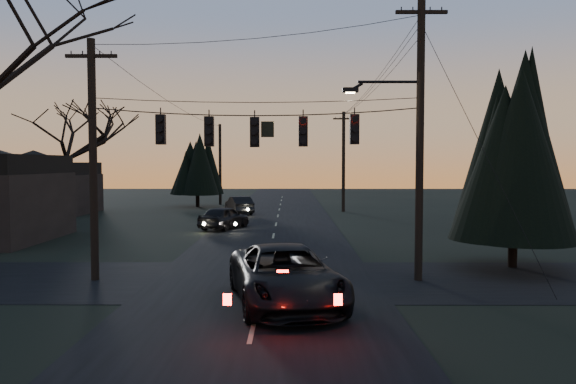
{
  "coord_description": "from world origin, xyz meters",
  "views": [
    {
      "loc": [
        0.93,
        -9.75,
        4.18
      ],
      "look_at": [
        0.87,
        8.37,
        3.23
      ],
      "focal_mm": 35.0,
      "sensor_mm": 36.0,
      "label": 1
    }
  ],
  "objects_px": {
    "utility_pole_far_r": "(343,212)",
    "sedan_oncoming_a": "(224,218)",
    "utility_pole_left": "(95,280)",
    "evergreen_right": "(515,152)",
    "sedan_oncoming_b": "(239,205)",
    "utility_pole_far_l": "(220,205)",
    "suv_near": "(285,276)",
    "utility_pole_right": "(418,280)"
  },
  "relations": [
    {
      "from": "utility_pole_right",
      "to": "sedan_oncoming_b",
      "type": "xyz_separation_m",
      "value": [
        -8.7,
        25.72,
        0.72
      ]
    },
    {
      "from": "utility_pole_far_l",
      "to": "suv_near",
      "type": "bearing_deg",
      "value": -80.23
    },
    {
      "from": "evergreen_right",
      "to": "sedan_oncoming_b",
      "type": "distance_m",
      "value": 26.91
    },
    {
      "from": "utility_pole_right",
      "to": "sedan_oncoming_b",
      "type": "height_order",
      "value": "utility_pole_right"
    },
    {
      "from": "evergreen_right",
      "to": "utility_pole_left",
      "type": "bearing_deg",
      "value": -171.05
    },
    {
      "from": "sedan_oncoming_b",
      "to": "utility_pole_far_r",
      "type": "bearing_deg",
      "value": 176.4
    },
    {
      "from": "utility_pole_right",
      "to": "sedan_oncoming_b",
      "type": "distance_m",
      "value": 27.16
    },
    {
      "from": "evergreen_right",
      "to": "suv_near",
      "type": "height_order",
      "value": "evergreen_right"
    },
    {
      "from": "suv_near",
      "to": "sedan_oncoming_a",
      "type": "height_order",
      "value": "suv_near"
    },
    {
      "from": "utility_pole_far_r",
      "to": "utility_pole_far_l",
      "type": "relative_size",
      "value": 1.06
    },
    {
      "from": "utility_pole_far_l",
      "to": "sedan_oncoming_b",
      "type": "relative_size",
      "value": 1.84
    },
    {
      "from": "utility_pole_far_r",
      "to": "sedan_oncoming_a",
      "type": "relative_size",
      "value": 2.0
    },
    {
      "from": "utility_pole_far_r",
      "to": "sedan_oncoming_b",
      "type": "xyz_separation_m",
      "value": [
        -8.7,
        -2.28,
        0.72
      ]
    },
    {
      "from": "evergreen_right",
      "to": "sedan_oncoming_b",
      "type": "bearing_deg",
      "value": 119.3
    },
    {
      "from": "utility_pole_left",
      "to": "sedan_oncoming_b",
      "type": "distance_m",
      "value": 25.88
    },
    {
      "from": "utility_pole_far_r",
      "to": "sedan_oncoming_b",
      "type": "relative_size",
      "value": 1.96
    },
    {
      "from": "utility_pole_far_r",
      "to": "sedan_oncoming_a",
      "type": "distance_m",
      "value": 15.38
    },
    {
      "from": "utility_pole_left",
      "to": "evergreen_right",
      "type": "height_order",
      "value": "evergreen_right"
    },
    {
      "from": "utility_pole_far_l",
      "to": "evergreen_right",
      "type": "distance_m",
      "value": 37.34
    },
    {
      "from": "utility_pole_left",
      "to": "evergreen_right",
      "type": "relative_size",
      "value": 1.06
    },
    {
      "from": "utility_pole_left",
      "to": "utility_pole_far_l",
      "type": "relative_size",
      "value": 1.06
    },
    {
      "from": "utility_pole_far_l",
      "to": "sedan_oncoming_a",
      "type": "height_order",
      "value": "utility_pole_far_l"
    },
    {
      "from": "utility_pole_far_r",
      "to": "suv_near",
      "type": "xyz_separation_m",
      "value": [
        -4.7,
        -31.47,
        0.85
      ]
    },
    {
      "from": "utility_pole_far_l",
      "to": "evergreen_right",
      "type": "height_order",
      "value": "evergreen_right"
    },
    {
      "from": "evergreen_right",
      "to": "sedan_oncoming_a",
      "type": "distance_m",
      "value": 18.7
    },
    {
      "from": "utility_pole_far_r",
      "to": "evergreen_right",
      "type": "xyz_separation_m",
      "value": [
        4.33,
        -25.51,
        4.62
      ]
    },
    {
      "from": "utility_pole_left",
      "to": "utility_pole_far_l",
      "type": "distance_m",
      "value": 36.0
    },
    {
      "from": "suv_near",
      "to": "sedan_oncoming_a",
      "type": "bearing_deg",
      "value": 90.97
    },
    {
      "from": "evergreen_right",
      "to": "utility_pole_far_l",
      "type": "bearing_deg",
      "value": 115.29
    },
    {
      "from": "suv_near",
      "to": "sedan_oncoming_b",
      "type": "bearing_deg",
      "value": 86.77
    },
    {
      "from": "sedan_oncoming_b",
      "to": "utility_pole_far_l",
      "type": "bearing_deg",
      "value": -93.08
    },
    {
      "from": "sedan_oncoming_a",
      "to": "sedan_oncoming_b",
      "type": "bearing_deg",
      "value": -67.46
    },
    {
      "from": "utility_pole_right",
      "to": "sedan_oncoming_a",
      "type": "bearing_deg",
      "value": 119.57
    },
    {
      "from": "utility_pole_left",
      "to": "sedan_oncoming_b",
      "type": "xyz_separation_m",
      "value": [
        2.8,
        25.72,
        0.72
      ]
    },
    {
      "from": "utility_pole_left",
      "to": "sedan_oncoming_b",
      "type": "height_order",
      "value": "utility_pole_left"
    },
    {
      "from": "utility_pole_far_l",
      "to": "sedan_oncoming_a",
      "type": "relative_size",
      "value": 1.88
    },
    {
      "from": "utility_pole_far_l",
      "to": "suv_near",
      "type": "xyz_separation_m",
      "value": [
        6.8,
        -39.47,
        0.85
      ]
    },
    {
      "from": "evergreen_right",
      "to": "sedan_oncoming_a",
      "type": "relative_size",
      "value": 1.89
    },
    {
      "from": "utility_pole_left",
      "to": "evergreen_right",
      "type": "bearing_deg",
      "value": 8.95
    },
    {
      "from": "utility_pole_left",
      "to": "utility_pole_far_r",
      "type": "xyz_separation_m",
      "value": [
        11.5,
        28.0,
        0.0
      ]
    },
    {
      "from": "utility_pole_left",
      "to": "suv_near",
      "type": "relative_size",
      "value": 1.38
    },
    {
      "from": "utility_pole_far_r",
      "to": "sedan_oncoming_b",
      "type": "height_order",
      "value": "utility_pole_far_r"
    }
  ]
}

